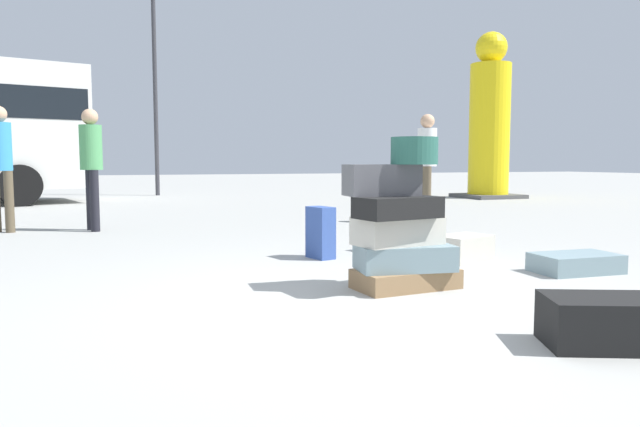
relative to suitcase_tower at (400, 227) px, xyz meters
The scene contains 12 objects.
ground_plane 0.67m from the suitcase_tower, 150.08° to the right, with size 80.00×80.00×0.00m, color #9E9E99.
suitcase_tower is the anchor object (origin of this frame).
suitcase_slate_left_side 1.80m from the suitcase_tower, ahead, with size 0.72×0.43×0.16m, color gray.
suitcase_teal_foreground_far 2.01m from the suitcase_tower, 64.00° to the left, with size 0.60×0.28×0.25m, color #26594C.
suitcase_black_upright_blue 1.71m from the suitcase_tower, 77.62° to the right, with size 0.68×0.37×0.26m, color black.
suitcase_cream_white_trunk 1.50m from the suitcase_tower, 36.85° to the left, with size 0.53×0.36×0.25m, color beige.
suitcase_navy_behind_tower 1.54m from the suitcase_tower, 92.38° to the left, with size 0.17×0.29×0.52m, color #334F99.
person_bearded_onlooker 5.34m from the suitcase_tower, 114.52° to the left, with size 0.30×0.33×1.69m.
person_tourist_with_camera 6.11m from the suitcase_tower, 123.43° to the left, with size 0.30×0.30×1.71m.
person_passerby_in_red 4.98m from the suitcase_tower, 56.75° to the left, with size 0.30×0.32×1.70m.
yellow_dummy_statue 11.91m from the suitcase_tower, 50.21° to the left, with size 1.47×1.47×4.32m.
lamp_post 13.99m from the suitcase_tower, 92.33° to the left, with size 0.36×0.36×7.10m.
Camera 1 is at (-1.71, -3.66, 0.97)m, focal length 32.93 mm.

